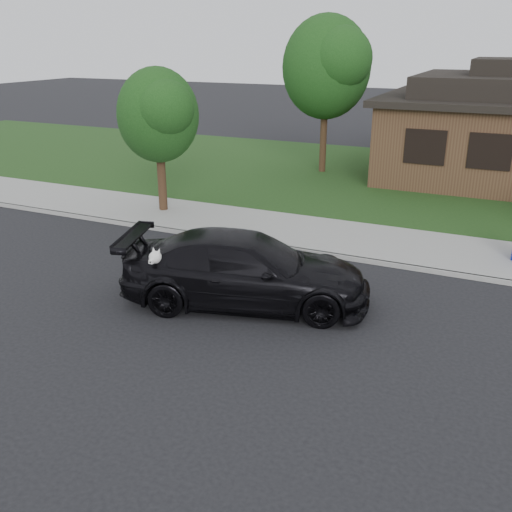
% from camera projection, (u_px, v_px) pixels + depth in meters
% --- Properties ---
extents(ground, '(120.00, 120.00, 0.00)m').
position_uv_depth(ground, '(330.00, 320.00, 11.89)').
color(ground, black).
rests_on(ground, ground).
extents(sidewalk, '(60.00, 3.00, 0.12)m').
position_uv_depth(sidewalk, '(384.00, 244.00, 16.12)').
color(sidewalk, gray).
rests_on(sidewalk, ground).
extents(curb, '(60.00, 0.12, 0.12)m').
position_uv_depth(curb, '(371.00, 261.00, 14.85)').
color(curb, gray).
rests_on(curb, ground).
extents(lawn, '(60.00, 13.00, 0.13)m').
position_uv_depth(lawn, '(428.00, 183.00, 22.92)').
color(lawn, '#193814').
rests_on(lawn, ground).
extents(sedan, '(5.79, 3.59, 1.56)m').
position_uv_depth(sedan, '(245.00, 270.00, 12.40)').
color(sedan, black).
rests_on(sedan, ground).
extents(tree_0, '(3.78, 3.60, 6.34)m').
position_uv_depth(tree_0, '(329.00, 65.00, 22.92)').
color(tree_0, '#332114').
rests_on(tree_0, ground).
extents(tree_2, '(2.73, 2.60, 4.59)m').
position_uv_depth(tree_2, '(159.00, 114.00, 17.94)').
color(tree_2, '#332114').
rests_on(tree_2, ground).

